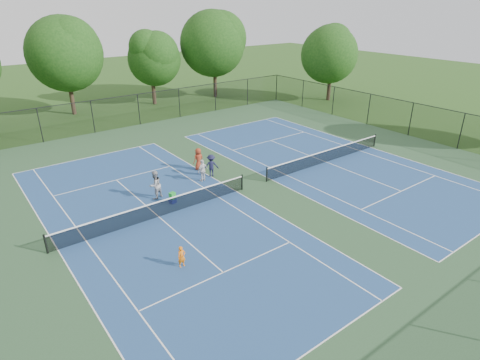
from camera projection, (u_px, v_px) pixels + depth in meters
ground at (255, 186)px, 26.62m from camera, size 140.00×140.00×0.00m
court_pad at (255, 186)px, 26.62m from camera, size 36.00×36.00×0.01m
tennis_court_left at (159, 215)px, 22.73m from camera, size 12.00×23.83×1.07m
tennis_court_right at (326, 161)px, 30.43m from camera, size 12.00×23.83×1.07m
perimeter_fence at (255, 163)px, 25.96m from camera, size 36.08×36.08×3.02m
tree_back_b at (64, 50)px, 40.62m from camera, size 7.60×7.60×10.03m
tree_back_c at (151, 56)px, 45.30m from camera, size 6.00×6.00×8.40m
tree_back_d at (214, 40)px, 48.43m from camera, size 7.80×7.80×10.37m
tree_side_e at (332, 51)px, 47.07m from camera, size 6.60×6.60×8.87m
child_player at (182, 257)px, 18.33m from camera, size 0.39×0.26×1.06m
instructor at (155, 185)px, 24.56m from camera, size 1.06×0.93×1.82m
bystander_a at (203, 170)px, 27.01m from camera, size 0.97×0.59×1.55m
bystander_b at (211, 165)px, 27.74m from camera, size 1.19×1.02×1.60m
bystander_c at (199, 159)px, 28.83m from camera, size 0.82×0.57×1.62m
ball_crate at (173, 201)px, 24.28m from camera, size 0.45×0.39×0.29m
ball_hopper at (172, 196)px, 24.14m from camera, size 0.40×0.36×0.40m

